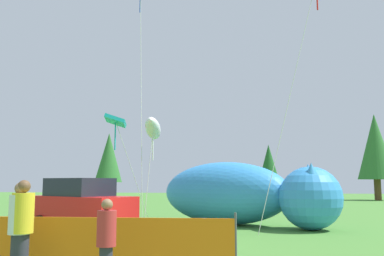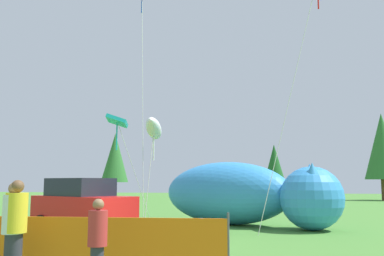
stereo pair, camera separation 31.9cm
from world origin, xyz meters
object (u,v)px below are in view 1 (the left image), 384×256
object	(u,v)px
spectator_in_black_shirt	(22,226)
kite_white_ghost	(153,129)
parked_car	(82,206)
spectator_in_yellow_shirt	(106,240)
folding_chair	(206,233)
spectator_in_green_shirt	(19,227)
inflatable_cat	(241,196)
kite_teal_diamond	(116,122)

from	to	relation	value
spectator_in_black_shirt	kite_white_ghost	xyz separation A→B (m)	(0.10, 9.20, 2.99)
parked_car	kite_white_ghost	xyz separation A→B (m)	(2.14, 1.91, 3.04)
spectator_in_yellow_shirt	spectator_in_black_shirt	distance (m)	1.84
folding_chair	spectator_in_green_shirt	world-z (taller)	spectator_in_green_shirt
inflatable_cat	spectator_in_green_shirt	distance (m)	11.90
kite_white_ghost	kite_teal_diamond	distance (m)	2.26
spectator_in_yellow_shirt	kite_teal_diamond	world-z (taller)	kite_teal_diamond
kite_teal_diamond	spectator_in_yellow_shirt	bearing A→B (deg)	-70.72
inflatable_cat	kite_teal_diamond	xyz separation A→B (m)	(-5.40, -1.13, 3.22)
folding_chair	spectator_in_black_shirt	size ratio (longest dim) A/B	0.48
folding_chair	spectator_in_black_shirt	world-z (taller)	spectator_in_black_shirt
spectator_in_green_shirt	kite_white_ghost	size ratio (longest dim) A/B	0.41
inflatable_cat	spectator_in_black_shirt	size ratio (longest dim) A/B	4.32
parked_car	spectator_in_black_shirt	world-z (taller)	parked_car
kite_white_ghost	inflatable_cat	bearing A→B (deg)	31.95
inflatable_cat	kite_white_ghost	size ratio (longest dim) A/B	1.82
kite_white_ghost	spectator_in_green_shirt	bearing A→B (deg)	-90.98
inflatable_cat	kite_white_ghost	distance (m)	4.90
parked_car	inflatable_cat	bearing A→B (deg)	62.62
kite_teal_diamond	folding_chair	bearing A→B (deg)	-53.52
spectator_in_green_shirt	kite_teal_diamond	bearing A→B (deg)	100.05
parked_car	folding_chair	bearing A→B (deg)	-9.61
spectator_in_green_shirt	spectator_in_black_shirt	xyz separation A→B (m)	(0.06, -0.00, 0.02)
folding_chair	kite_teal_diamond	distance (m)	9.18
inflatable_cat	kite_teal_diamond	distance (m)	6.39
parked_car	folding_chair	xyz separation A→B (m)	(5.10, -3.74, -0.44)
kite_teal_diamond	kite_white_ghost	bearing A→B (deg)	-27.29
parked_car	kite_teal_diamond	distance (m)	4.56
folding_chair	kite_teal_diamond	size ratio (longest dim) A/B	0.19
inflatable_cat	kite_teal_diamond	size ratio (longest dim) A/B	1.71
inflatable_cat	parked_car	bearing A→B (deg)	-117.70
folding_chair	kite_white_ghost	xyz separation A→B (m)	(-2.96, 5.65, 3.48)
kite_white_ghost	kite_teal_diamond	size ratio (longest dim) A/B	0.94
spectator_in_green_shirt	spectator_in_black_shirt	size ratio (longest dim) A/B	0.98
parked_car	inflatable_cat	size ratio (longest dim) A/B	0.53
inflatable_cat	spectator_in_yellow_shirt	distance (m)	11.77
spectator_in_yellow_shirt	folding_chair	bearing A→B (deg)	71.93
parked_car	spectator_in_yellow_shirt	bearing A→B (deg)	-36.44
spectator_in_black_shirt	spectator_in_yellow_shirt	bearing A→B (deg)	-9.13
folding_chair	spectator_in_yellow_shirt	size ratio (longest dim) A/B	0.59
spectator_in_black_shirt	kite_teal_diamond	distance (m)	10.94
parked_car	spectator_in_green_shirt	size ratio (longest dim) A/B	2.33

